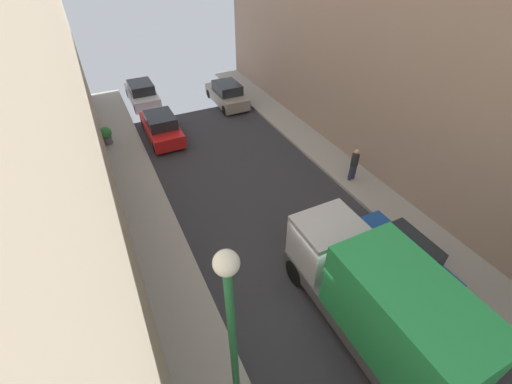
{
  "coord_description": "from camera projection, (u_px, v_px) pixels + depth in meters",
  "views": [
    {
      "loc": [
        -5.68,
        -5.61,
        10.34
      ],
      "look_at": [
        -0.24,
        5.43,
        0.5
      ],
      "focal_mm": 23.79,
      "sensor_mm": 36.0,
      "label": 1
    }
  ],
  "objects": [
    {
      "name": "parked_car_left_2",
      "position": [
        161.0,
        127.0,
        20.26
      ],
      "size": [
        1.78,
        4.2,
        1.57
      ],
      "color": "red",
      "rests_on": "ground"
    },
    {
      "name": "sidewalk_left",
      "position": [
        196.0,
        342.0,
        10.58
      ],
      "size": [
        2.0,
        44.0,
        0.15
      ],
      "primitive_type": "cube",
      "color": "gray",
      "rests_on": "ground"
    },
    {
      "name": "parked_car_right_2",
      "position": [
        227.0,
        94.0,
        24.1
      ],
      "size": [
        1.78,
        4.2,
        1.57
      ],
      "color": "gray",
      "rests_on": "ground"
    },
    {
      "name": "sidewalk_right",
      "position": [
        427.0,
        238.0,
        14.03
      ],
      "size": [
        2.0,
        44.0,
        0.15
      ],
      "primitive_type": "cube",
      "color": "gray",
      "rests_on": "ground"
    },
    {
      "name": "parked_car_right_1",
      "position": [
        399.0,
        256.0,
        12.45
      ],
      "size": [
        1.78,
        4.2,
        1.57
      ],
      "color": "#194799",
      "rests_on": "ground"
    },
    {
      "name": "potted_plant_1",
      "position": [
        106.0,
        135.0,
        19.53
      ],
      "size": [
        0.68,
        0.68,
        1.05
      ],
      "color": "slate",
      "rests_on": "sidewalk_left"
    },
    {
      "name": "delivery_truck",
      "position": [
        379.0,
        301.0,
        9.75
      ],
      "size": [
        2.26,
        6.6,
        3.38
      ],
      "color": "#4C4C51",
      "rests_on": "ground"
    },
    {
      "name": "ground",
      "position": [
        328.0,
        284.0,
        12.35
      ],
      "size": [
        32.0,
        32.0,
        0.0
      ],
      "primitive_type": "plane",
      "color": "#2D2D33"
    },
    {
      "name": "pedestrian",
      "position": [
        354.0,
        164.0,
        16.57
      ],
      "size": [
        0.4,
        0.36,
        1.72
      ],
      "color": "#2D334C",
      "rests_on": "sidewalk_right"
    },
    {
      "name": "lamp_post",
      "position": [
        232.0,
        332.0,
        6.46
      ],
      "size": [
        0.44,
        0.44,
        6.31
      ],
      "color": "#26723F",
      "rests_on": "sidewalk_left"
    },
    {
      "name": "parked_car_left_3",
      "position": [
        142.0,
        94.0,
        24.18
      ],
      "size": [
        1.78,
        4.2,
        1.57
      ],
      "color": "silver",
      "rests_on": "ground"
    }
  ]
}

